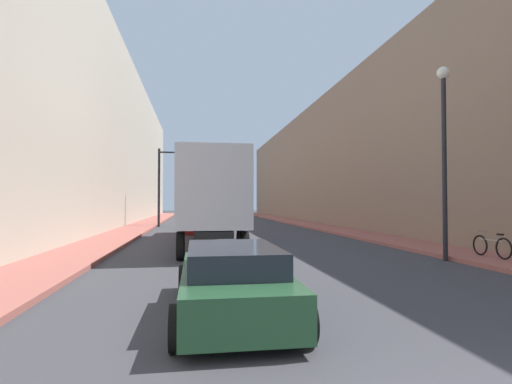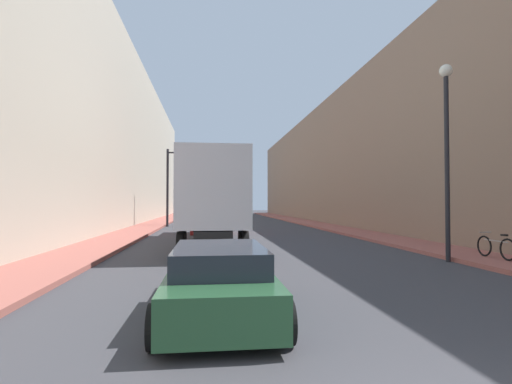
{
  "view_description": "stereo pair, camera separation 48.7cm",
  "coord_description": "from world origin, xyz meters",
  "px_view_note": "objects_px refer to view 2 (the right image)",
  "views": [
    {
      "loc": [
        -2.82,
        -2.39,
        2.02
      ],
      "look_at": [
        -0.65,
        11.67,
        2.4
      ],
      "focal_mm": 28.0,
      "sensor_mm": 36.0,
      "label": 1
    },
    {
      "loc": [
        -2.33,
        -2.45,
        2.02
      ],
      "look_at": [
        -0.65,
        11.67,
        2.4
      ],
      "focal_mm": 28.0,
      "sensor_mm": 36.0,
      "label": 2
    }
  ],
  "objects_px": {
    "traffic_signal_gantry": "(185,173)",
    "parked_bicycle": "(496,247)",
    "sedan_car": "(219,280)",
    "semi_truck": "(212,198)",
    "street_lamp": "(447,135)"
  },
  "relations": [
    {
      "from": "semi_truck",
      "to": "street_lamp",
      "type": "distance_m",
      "value": 11.18
    },
    {
      "from": "semi_truck",
      "to": "street_lamp",
      "type": "height_order",
      "value": "street_lamp"
    },
    {
      "from": "traffic_signal_gantry",
      "to": "street_lamp",
      "type": "bearing_deg",
      "value": -64.78
    },
    {
      "from": "semi_truck",
      "to": "parked_bicycle",
      "type": "xyz_separation_m",
      "value": [
        9.39,
        -7.99,
        -1.73
      ]
    },
    {
      "from": "traffic_signal_gantry",
      "to": "parked_bicycle",
      "type": "height_order",
      "value": "traffic_signal_gantry"
    },
    {
      "from": "sedan_car",
      "to": "parked_bicycle",
      "type": "relative_size",
      "value": 2.58
    },
    {
      "from": "street_lamp",
      "to": "parked_bicycle",
      "type": "height_order",
      "value": "street_lamp"
    },
    {
      "from": "semi_truck",
      "to": "street_lamp",
      "type": "xyz_separation_m",
      "value": [
        7.96,
        -7.57,
        2.09
      ]
    },
    {
      "from": "traffic_signal_gantry",
      "to": "parked_bicycle",
      "type": "xyz_separation_m",
      "value": [
        11.54,
        -21.88,
        -3.99
      ]
    },
    {
      "from": "sedan_car",
      "to": "street_lamp",
      "type": "distance_m",
      "value": 10.31
    },
    {
      "from": "traffic_signal_gantry",
      "to": "parked_bicycle",
      "type": "distance_m",
      "value": 25.06
    },
    {
      "from": "semi_truck",
      "to": "parked_bicycle",
      "type": "relative_size",
      "value": 7.96
    },
    {
      "from": "traffic_signal_gantry",
      "to": "sedan_car",
      "type": "bearing_deg",
      "value": -85.36
    },
    {
      "from": "semi_truck",
      "to": "sedan_car",
      "type": "bearing_deg",
      "value": -89.85
    },
    {
      "from": "street_lamp",
      "to": "traffic_signal_gantry",
      "type": "bearing_deg",
      "value": 115.22
    }
  ]
}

